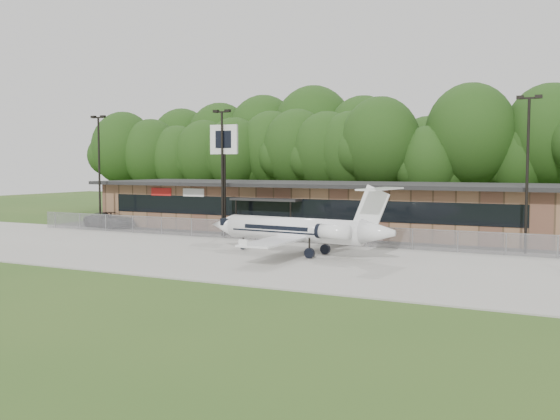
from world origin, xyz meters
The scene contains 12 objects.
ground centered at (0.00, 0.00, 0.00)m, with size 160.00×160.00×0.00m, color #2D4F1C.
apron centered at (0.00, 8.00, 0.04)m, with size 64.00×18.00×0.08m, color #9E9B93.
parking_lot centered at (0.00, 19.50, 0.03)m, with size 50.00×9.00×0.06m, color #383835.
terminal centered at (0.00, 23.94, 2.18)m, with size 41.00×11.65×4.30m.
fence centered at (0.00, 15.00, 0.78)m, with size 46.00×0.04×1.52m.
treeline centered at (0.00, 42.00, 7.50)m, with size 72.00×12.00×15.00m, color #183C13, non-canonical shape.
light_pole_left centered at (-18.00, 16.50, 5.98)m, with size 1.55×0.30×10.23m.
light_pole_mid centered at (-5.00, 16.50, 5.98)m, with size 1.55×0.30×10.23m.
light_pole_right centered at (18.00, 16.50, 5.98)m, with size 1.55×0.30×10.23m.
business_jet centered at (5.29, 9.33, 1.63)m, with size 13.54×12.08×4.55m.
suv centered at (-17.90, 17.66, 0.74)m, with size 2.46×5.33×1.48m, color #303033.
pole_sign centered at (-4.99, 16.79, 6.92)m, with size 2.39×0.51×9.05m.
Camera 1 is at (21.76, -26.43, 5.76)m, focal length 40.00 mm.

